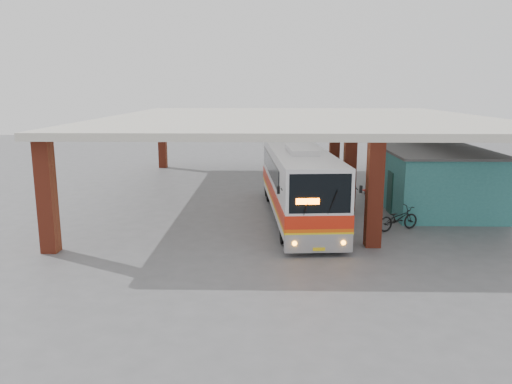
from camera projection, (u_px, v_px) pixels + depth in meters
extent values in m
plane|color=#515154|center=(293.00, 225.00, 22.92)|extent=(90.00, 90.00, 0.00)
cube|color=maroon|center=(374.00, 193.00, 19.47)|extent=(0.60, 0.60, 4.35)
cube|color=maroon|center=(350.00, 169.00, 25.34)|extent=(0.60, 0.60, 4.35)
cube|color=maroon|center=(334.00, 154.00, 31.22)|extent=(0.60, 0.60, 4.35)
cube|color=maroon|center=(47.00, 197.00, 18.78)|extent=(0.60, 0.60, 4.35)
cube|color=maroon|center=(162.00, 140.00, 39.33)|extent=(0.60, 0.60, 4.35)
cube|color=maroon|center=(411.00, 141.00, 38.89)|extent=(0.60, 0.60, 4.35)
cube|color=beige|center=(297.00, 118.00, 28.36)|extent=(21.00, 23.00, 0.30)
cube|color=#2D7171|center=(431.00, 179.00, 26.36)|extent=(5.00, 8.00, 3.00)
cube|color=#4A4A4A|center=(434.00, 149.00, 26.04)|extent=(5.20, 8.20, 0.12)
cube|color=#153A34|center=(390.00, 192.00, 25.04)|extent=(0.08, 0.95, 2.10)
cube|color=black|center=(378.00, 168.00, 27.82)|extent=(0.08, 1.20, 1.00)
cube|color=black|center=(377.00, 168.00, 27.82)|extent=(0.04, 1.30, 1.10)
cube|color=silver|center=(298.00, 179.00, 24.02)|extent=(3.40, 12.24, 2.82)
cube|color=silver|center=(301.00, 150.00, 22.73)|extent=(1.43, 3.10, 0.25)
cube|color=gray|center=(318.00, 242.00, 18.56)|extent=(2.56, 0.59, 0.71)
cube|color=red|center=(298.00, 190.00, 24.13)|extent=(3.44, 12.24, 0.50)
cube|color=#DD500C|center=(298.00, 196.00, 24.20)|extent=(3.44, 12.24, 0.13)
cube|color=yellow|center=(298.00, 199.00, 24.22)|extent=(3.44, 12.24, 0.10)
cube|color=black|center=(320.00, 194.00, 18.04)|extent=(2.27, 0.27, 1.46)
cube|color=black|center=(270.00, 166.00, 24.65)|extent=(0.72, 9.05, 0.91)
cube|color=black|center=(321.00, 165.00, 24.77)|extent=(0.72, 9.05, 0.91)
cube|color=#FF5905|center=(308.00, 201.00, 18.02)|extent=(0.86, 0.11, 0.22)
sphere|color=orange|center=(295.00, 243.00, 18.31)|extent=(0.18, 0.18, 0.18)
sphere|color=orange|center=(343.00, 243.00, 18.40)|extent=(0.18, 0.18, 0.18)
cube|color=yellow|center=(319.00, 249.00, 18.39)|extent=(0.45, 0.06, 0.12)
cylinder|color=black|center=(285.00, 232.00, 20.12)|extent=(0.40, 1.03, 1.01)
cylinder|color=black|center=(337.00, 231.00, 20.22)|extent=(0.40, 1.03, 1.01)
cylinder|color=black|center=(270.00, 192.00, 27.70)|extent=(0.40, 1.03, 1.01)
cylinder|color=black|center=(308.00, 192.00, 27.81)|extent=(0.40, 1.03, 1.01)
cylinder|color=black|center=(268.00, 188.00, 28.98)|extent=(0.40, 1.03, 1.01)
cylinder|color=black|center=(305.00, 188.00, 29.09)|extent=(0.40, 1.03, 1.01)
imported|color=black|center=(398.00, 218.00, 22.03)|extent=(2.16, 1.49, 1.07)
imported|color=red|center=(323.00, 216.00, 20.90)|extent=(0.68, 0.45, 1.82)
cube|color=#AC1812|center=(366.00, 190.00, 29.77)|extent=(0.53, 0.53, 0.06)
cube|color=#AC1812|center=(369.00, 185.00, 29.77)|extent=(0.18, 0.41, 0.59)
cylinder|color=black|center=(365.00, 193.00, 29.59)|extent=(0.03, 0.03, 0.20)
cylinder|color=black|center=(370.00, 192.00, 29.69)|extent=(0.03, 0.03, 0.20)
cylinder|color=black|center=(362.00, 192.00, 29.90)|extent=(0.03, 0.03, 0.20)
cylinder|color=black|center=(367.00, 191.00, 30.01)|extent=(0.03, 0.03, 0.20)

